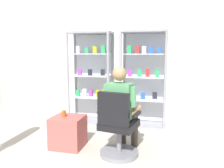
% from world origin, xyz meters
% --- Properties ---
extents(back_wall, '(6.00, 0.10, 2.70)m').
position_xyz_m(back_wall, '(0.00, 3.00, 1.35)').
color(back_wall, silver).
rests_on(back_wall, ground).
extents(display_cabinet_left, '(0.90, 0.45, 1.90)m').
position_xyz_m(display_cabinet_left, '(-0.55, 2.76, 0.96)').
color(display_cabinet_left, gray).
rests_on(display_cabinet_left, ground).
extents(display_cabinet_right, '(0.90, 0.45, 1.90)m').
position_xyz_m(display_cabinet_right, '(0.55, 2.76, 0.97)').
color(display_cabinet_right, gray).
rests_on(display_cabinet_right, ground).
extents(office_chair, '(0.61, 0.57, 0.96)m').
position_xyz_m(office_chair, '(0.34, 1.22, 0.39)').
color(office_chair, slate).
rests_on(office_chair, ground).
extents(seated_shopkeeper, '(0.54, 0.61, 1.29)m').
position_xyz_m(seated_shopkeeper, '(0.38, 1.38, 0.71)').
color(seated_shopkeeper, '#3F382D').
rests_on(seated_shopkeeper, ground).
extents(storage_crate, '(0.48, 0.45, 0.49)m').
position_xyz_m(storage_crate, '(-0.49, 1.38, 0.24)').
color(storage_crate, '#B24C47').
rests_on(storage_crate, ground).
extents(tea_glass, '(0.07, 0.07, 0.10)m').
position_xyz_m(tea_glass, '(-0.55, 1.37, 0.54)').
color(tea_glass, brown).
rests_on(tea_glass, storage_crate).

